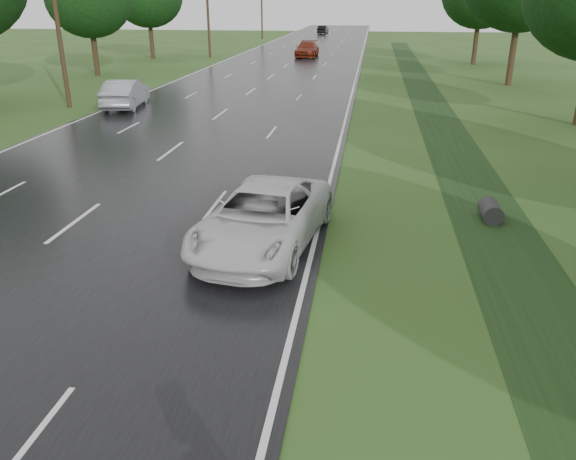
# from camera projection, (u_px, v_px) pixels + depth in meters

# --- Properties ---
(road) EXTENTS (14.00, 180.00, 0.04)m
(road) POSITION_uv_depth(u_px,v_px,m) (281.00, 70.00, 49.44)
(road) COLOR black
(road) RESTS_ON ground
(edge_stripe_east) EXTENTS (0.12, 180.00, 0.01)m
(edge_stripe_east) POSITION_uv_depth(u_px,v_px,m) (358.00, 71.00, 48.54)
(edge_stripe_east) COLOR silver
(edge_stripe_east) RESTS_ON road
(edge_stripe_west) EXTENTS (0.12, 180.00, 0.01)m
(edge_stripe_west) POSITION_uv_depth(u_px,v_px,m) (207.00, 68.00, 50.33)
(edge_stripe_west) COLOR silver
(edge_stripe_west) RESTS_ON road
(center_line) EXTENTS (0.12, 180.00, 0.01)m
(center_line) POSITION_uv_depth(u_px,v_px,m) (281.00, 69.00, 49.43)
(center_line) COLOR silver
(center_line) RESTS_ON road
(drainage_ditch) EXTENTS (2.20, 120.00, 0.56)m
(drainage_ditch) POSITION_uv_depth(u_px,v_px,m) (452.00, 145.00, 23.86)
(drainage_ditch) COLOR black
(drainage_ditch) RESTS_ON ground
(utility_pole_mid) EXTENTS (1.60, 0.26, 10.00)m
(utility_pole_mid) POSITION_uv_depth(u_px,v_px,m) (56.00, 11.00, 30.39)
(utility_pole_mid) COLOR #352915
(utility_pole_mid) RESTS_ON ground
(utility_pole_far) EXTENTS (1.60, 0.26, 10.00)m
(utility_pole_far) POSITION_uv_depth(u_px,v_px,m) (208.00, 5.00, 57.84)
(utility_pole_far) COLOR #352915
(utility_pole_far) RESTS_ON ground
(utility_pole_distant) EXTENTS (1.60, 0.26, 10.00)m
(utility_pole_distant) POSITION_uv_depth(u_px,v_px,m) (262.00, 3.00, 85.28)
(utility_pole_distant) COLOR #352915
(utility_pole_distant) RESTS_ON ground
(white_pickup) EXTENTS (3.25, 5.74, 1.51)m
(white_pickup) POSITION_uv_depth(u_px,v_px,m) (263.00, 217.00, 13.86)
(white_pickup) COLOR silver
(white_pickup) RESTS_ON road
(silver_sedan) EXTENTS (2.38, 4.98, 1.58)m
(silver_sedan) POSITION_uv_depth(u_px,v_px,m) (125.00, 94.00, 31.73)
(silver_sedan) COLOR #97999F
(silver_sedan) RESTS_ON road
(far_car_red) EXTENTS (2.22, 5.43, 1.57)m
(far_car_red) POSITION_uv_depth(u_px,v_px,m) (307.00, 49.00, 59.76)
(far_car_red) COLOR maroon
(far_car_red) RESTS_ON road
(far_car_dark) EXTENTS (1.71, 4.34, 1.40)m
(far_car_dark) POSITION_uv_depth(u_px,v_px,m) (323.00, 30.00, 99.22)
(far_car_dark) COLOR black
(far_car_dark) RESTS_ON road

